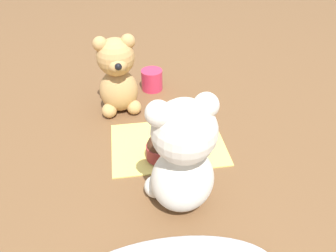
{
  "coord_description": "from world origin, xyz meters",
  "views": [
    {
      "loc": [
        0.09,
        0.59,
        0.5
      ],
      "look_at": [
        0.0,
        0.0,
        0.06
      ],
      "focal_mm": 35.0,
      "sensor_mm": 36.0,
      "label": 1
    }
  ],
  "objects": [
    {
      "name": "ground_plane",
      "position": [
        0.0,
        0.0,
        0.0
      ],
      "size": [
        4.0,
        4.0,
        0.0
      ],
      "primitive_type": "plane",
      "color": "brown"
    },
    {
      "name": "knitted_placemat",
      "position": [
        0.0,
        0.0,
        0.0
      ],
      "size": [
        0.27,
        0.19,
        0.01
      ],
      "primitive_type": "cube",
      "color": "#E0D166",
      "rests_on": "ground_plane"
    },
    {
      "name": "teddy_bear_cream",
      "position": [
        0.0,
        0.18,
        0.12
      ],
      "size": [
        0.13,
        0.13,
        0.24
      ],
      "rotation": [
        0.0,
        0.0,
        0.15
      ],
      "color": "silver",
      "rests_on": "ground_plane"
    },
    {
      "name": "teddy_bear_tan",
      "position": [
        0.11,
        -0.17,
        0.1
      ],
      "size": [
        0.11,
        0.11,
        0.21
      ],
      "rotation": [
        0.0,
        0.0,
        3.24
      ],
      "color": "tan",
      "rests_on": "ground_plane"
    },
    {
      "name": "cupcake_near_cream_bear",
      "position": [
        0.03,
        0.05,
        0.03
      ],
      "size": [
        0.06,
        0.06,
        0.07
      ],
      "color": "#993333",
      "rests_on": "knitted_placemat"
    },
    {
      "name": "cupcake_near_tan_bear",
      "position": [
        -0.03,
        -0.01,
        0.03
      ],
      "size": [
        0.06,
        0.06,
        0.08
      ],
      "color": "#993333",
      "rests_on": "knitted_placemat"
    },
    {
      "name": "juice_glass",
      "position": [
        0.01,
        -0.27,
        0.03
      ],
      "size": [
        0.06,
        0.06,
        0.06
      ],
      "primitive_type": "cylinder",
      "color": "#DB3356",
      "rests_on": "ground_plane"
    }
  ]
}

